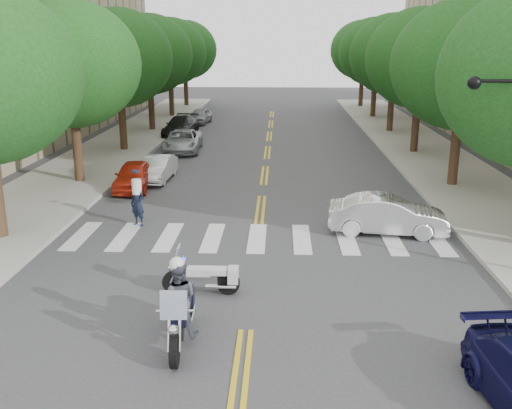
# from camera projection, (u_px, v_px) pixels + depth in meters

# --- Properties ---
(ground) EXTENTS (140.00, 140.00, 0.00)m
(ground) POSITION_uv_depth(u_px,v_px,m) (246.00, 330.00, 13.57)
(ground) COLOR #38383A
(ground) RESTS_ON ground
(sidewalk_left) EXTENTS (5.00, 60.00, 0.15)m
(sidewalk_left) POSITION_uv_depth(u_px,v_px,m) (113.00, 150.00, 35.03)
(sidewalk_left) COLOR #9E9991
(sidewalk_left) RESTS_ON ground
(sidewalk_right) EXTENTS (5.00, 60.00, 0.15)m
(sidewalk_right) POSITION_uv_depth(u_px,v_px,m) (425.00, 153.00, 34.26)
(sidewalk_right) COLOR #9E9991
(sidewalk_right) RESTS_ON ground
(tree_l_1) EXTENTS (6.40, 6.40, 8.45)m
(tree_l_1) POSITION_uv_depth(u_px,v_px,m) (70.00, 64.00, 25.79)
(tree_l_1) COLOR #382316
(tree_l_1) RESTS_ON ground
(tree_l_2) EXTENTS (6.40, 6.40, 8.45)m
(tree_l_2) POSITION_uv_depth(u_px,v_px,m) (118.00, 58.00, 33.47)
(tree_l_2) COLOR #382316
(tree_l_2) RESTS_ON ground
(tree_l_3) EXTENTS (6.40, 6.40, 8.45)m
(tree_l_3) POSITION_uv_depth(u_px,v_px,m) (149.00, 54.00, 41.14)
(tree_l_3) COLOR #382316
(tree_l_3) RESTS_ON ground
(tree_l_4) EXTENTS (6.40, 6.40, 8.45)m
(tree_l_4) POSITION_uv_depth(u_px,v_px,m) (170.00, 52.00, 48.81)
(tree_l_4) COLOR #382316
(tree_l_4) RESTS_ON ground
(tree_l_5) EXTENTS (6.40, 6.40, 8.45)m
(tree_l_5) POSITION_uv_depth(u_px,v_px,m) (185.00, 50.00, 56.48)
(tree_l_5) COLOR #382316
(tree_l_5) RESTS_ON ground
(tree_r_1) EXTENTS (6.40, 6.40, 8.45)m
(tree_r_1) POSITION_uv_depth(u_px,v_px,m) (463.00, 65.00, 25.08)
(tree_r_1) COLOR #382316
(tree_r_1) RESTS_ON ground
(tree_r_2) EXTENTS (6.40, 6.40, 8.45)m
(tree_r_2) POSITION_uv_depth(u_px,v_px,m) (421.00, 59.00, 32.75)
(tree_r_2) COLOR #382316
(tree_r_2) RESTS_ON ground
(tree_r_3) EXTENTS (6.40, 6.40, 8.45)m
(tree_r_3) POSITION_uv_depth(u_px,v_px,m) (394.00, 55.00, 40.42)
(tree_r_3) COLOR #382316
(tree_r_3) RESTS_ON ground
(tree_r_4) EXTENTS (6.40, 6.40, 8.45)m
(tree_r_4) POSITION_uv_depth(u_px,v_px,m) (376.00, 52.00, 48.09)
(tree_r_4) COLOR #382316
(tree_r_4) RESTS_ON ground
(tree_r_5) EXTENTS (6.40, 6.40, 8.45)m
(tree_r_5) POSITION_uv_depth(u_px,v_px,m) (363.00, 50.00, 55.76)
(tree_r_5) COLOR #382316
(tree_r_5) RESTS_ON ground
(motorcycle_police) EXTENTS (0.91, 2.58, 2.10)m
(motorcycle_police) POSITION_uv_depth(u_px,v_px,m) (179.00, 305.00, 12.81)
(motorcycle_police) COLOR black
(motorcycle_police) RESTS_ON ground
(motorcycle_parked) EXTENTS (2.11, 0.46, 1.37)m
(motorcycle_parked) POSITION_uv_depth(u_px,v_px,m) (208.00, 277.00, 15.40)
(motorcycle_parked) COLOR black
(motorcycle_parked) RESTS_ON ground
(officer_standing) EXTENTS (0.74, 0.66, 1.69)m
(officer_standing) POSITION_uv_depth(u_px,v_px,m) (138.00, 204.00, 20.93)
(officer_standing) COLOR black
(officer_standing) RESTS_ON ground
(convertible) EXTENTS (4.28, 1.93, 1.36)m
(convertible) POSITION_uv_depth(u_px,v_px,m) (387.00, 215.00, 20.13)
(convertible) COLOR silver
(convertible) RESTS_ON ground
(parked_car_a) EXTENTS (1.72, 3.80, 1.27)m
(parked_car_a) POSITION_uv_depth(u_px,v_px,m) (134.00, 176.00, 26.10)
(parked_car_a) COLOR red
(parked_car_a) RESTS_ON ground
(parked_car_b) EXTENTS (1.42, 3.63, 1.18)m
(parked_car_b) POSITION_uv_depth(u_px,v_px,m) (157.00, 168.00, 27.74)
(parked_car_b) COLOR white
(parked_car_b) RESTS_ON ground
(parked_car_c) EXTENTS (2.35, 4.73, 1.29)m
(parked_car_c) POSITION_uv_depth(u_px,v_px,m) (183.00, 141.00, 34.83)
(parked_car_c) COLOR #A4A8AC
(parked_car_c) RESTS_ON ground
(parked_car_d) EXTENTS (2.26, 4.81, 1.36)m
(parked_car_d) POSITION_uv_depth(u_px,v_px,m) (181.00, 126.00, 40.43)
(parked_car_d) COLOR black
(parked_car_d) RESTS_ON ground
(parked_car_e) EXTENTS (1.79, 3.78, 1.25)m
(parked_car_e) POSITION_uv_depth(u_px,v_px,m) (200.00, 116.00, 46.22)
(parked_car_e) COLOR gray
(parked_car_e) RESTS_ON ground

